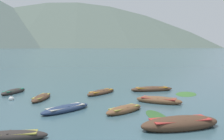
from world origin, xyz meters
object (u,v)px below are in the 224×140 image
Objects in this scene: rowboat_3 at (41,98)px; rowboat_6 at (13,92)px; rowboat_0 at (124,110)px; rowboat_10 at (159,100)px; rowboat_7 at (66,109)px; rowboat_4 at (9,136)px; rowboat_2 at (152,89)px; rowboat_8 at (180,124)px; rowboat_5 at (101,92)px; mooring_buoy at (11,99)px.

rowboat_6 is (-3.14, 3.15, 0.00)m from rowboat_3.
rowboat_10 is at bearing 40.44° from rowboat_0.
rowboat_0 reaches higher than rowboat_7.
rowboat_4 is 1.10× the size of rowboat_6.
rowboat_0 reaches higher than rowboat_4.
rowboat_8 reaches higher than rowboat_2.
rowboat_0 is 7.01m from rowboat_5.
rowboat_7 is (5.51, -7.28, 0.00)m from rowboat_6.
rowboat_6 is 0.88× the size of rowboat_10.
mooring_buoy is (-4.79, 4.13, -0.07)m from rowboat_7.
rowboat_3 is 4.10× the size of mooring_buoy.
rowboat_4 is 13.01m from rowboat_6.
rowboat_10 is at bearing 38.60° from rowboat_4.
rowboat_0 reaches higher than rowboat_3.
rowboat_6 is at bearing 135.95° from rowboat_8.
rowboat_4 is at bearing -127.86° from rowboat_2.
rowboat_2 is 11.85m from rowboat_8.
mooring_buoy is at bearing 105.68° from rowboat_4.
rowboat_6 is (-8.22, 0.96, 0.01)m from rowboat_5.
rowboat_8 is at bearing 6.49° from rowboat_4.
mooring_buoy is at bearing -165.08° from rowboat_2.
rowboat_3 is at bearing 91.33° from rowboat_4.
rowboat_2 is 1.21× the size of rowboat_4.
rowboat_0 is at bearing 124.16° from rowboat_8.
rowboat_2 is at bearing 18.26° from rowboat_3.
rowboat_4 is 11.73m from rowboat_10.
rowboat_0 is 0.88× the size of rowboat_7.
rowboat_5 is (5.07, 2.19, -0.00)m from rowboat_3.
mooring_buoy is (0.72, -3.15, -0.06)m from rowboat_6.
rowboat_7 is 4.16× the size of mooring_buoy.
rowboat_8 reaches higher than rowboat_7.
rowboat_3 is 2.42m from mooring_buoy.
rowboat_0 is at bearing -115.38° from rowboat_2.
rowboat_4 is at bearing -74.32° from mooring_buoy.
rowboat_7 is (2.37, -4.13, 0.01)m from rowboat_3.
rowboat_8 is at bearing -43.66° from rowboat_3.
rowboat_8 reaches higher than rowboat_5.
rowboat_7 is (-2.71, -6.32, 0.01)m from rowboat_5.
rowboat_7 is at bearing -163.82° from rowboat_10.
rowboat_0 is 0.84× the size of rowboat_10.
rowboat_2 is 0.93× the size of rowboat_8.
rowboat_5 is at bearing 100.15° from rowboat_0.
rowboat_0 is at bearing -139.56° from rowboat_10.
rowboat_0 is 0.96× the size of rowboat_6.
rowboat_8 reaches higher than rowboat_10.
rowboat_3 is at bearing -45.10° from rowboat_6.
rowboat_4 reaches higher than rowboat_7.
rowboat_3 is at bearing 119.84° from rowboat_7.
mooring_buoy is at bearing -77.17° from rowboat_6.
rowboat_2 is 16.16m from rowboat_4.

